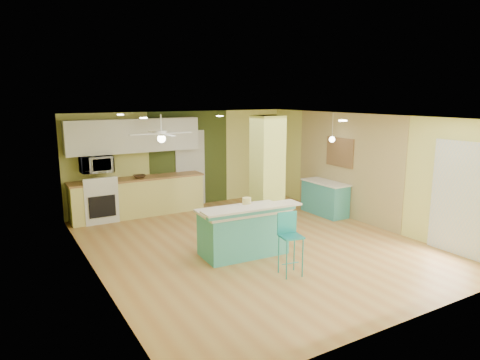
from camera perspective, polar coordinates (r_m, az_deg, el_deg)
name	(u,v)px	position (r m, az deg, el deg)	size (l,w,h in m)	color
floor	(253,244)	(8.57, 1.79, -8.59)	(6.00, 7.00, 0.01)	#A56F3A
ceiling	(254,117)	(8.08, 1.90, 8.42)	(6.00, 7.00, 0.01)	white
wall_back	(182,159)	(11.31, -7.69, 2.73)	(6.00, 0.01, 2.50)	#D7D873
wall_front	(405,232)	(5.68, 21.18, -6.44)	(6.00, 0.01, 2.50)	#D7D873
wall_left	(93,202)	(7.13, -19.06, -2.78)	(0.01, 7.00, 2.50)	#D7D873
wall_right	(365,169)	(10.14, 16.37, 1.40)	(0.01, 7.00, 2.50)	#D7D873
wood_panel	(346,166)	(10.54, 13.94, 1.88)	(0.02, 3.40, 2.50)	#978256
olive_accent	(190,159)	(11.37, -6.73, 2.80)	(2.20, 0.02, 2.50)	#38451B
interior_door	(190,168)	(11.38, -6.64, 1.54)	(0.82, 0.05, 2.00)	silver
french_door	(458,199)	(8.77, 27.10, -2.21)	(0.04, 1.08, 2.10)	silver
column	(267,175)	(8.99, 3.64, 0.63)	(0.55, 0.55, 2.50)	#B8BF58
kitchen_run	(139,197)	(10.74, -13.35, -2.16)	(3.25, 0.63, 0.94)	#E0D775
stove	(99,202)	(10.50, -18.29, -2.79)	(0.76, 0.66, 1.08)	white
upper_cabinets	(134,136)	(10.62, -13.90, 5.76)	(3.20, 0.34, 0.80)	silver
microwave	(96,164)	(10.34, -18.60, 2.02)	(0.70, 0.48, 0.39)	white
ceiling_fan	(161,134)	(9.42, -10.44, 6.03)	(1.41, 1.41, 0.61)	white
pendant_lamp	(332,139)	(10.33, 12.17, 5.33)	(0.14, 0.14, 0.69)	white
wall_decor	(340,152)	(10.62, 13.17, 3.63)	(0.03, 0.90, 0.70)	brown
peninsula	(244,231)	(7.92, 0.47, -6.76)	(1.86, 1.07, 0.99)	teal
bar_stool	(289,233)	(7.06, 6.57, -7.08)	(0.39, 0.39, 1.03)	teal
side_counter	(325,198)	(10.77, 11.25, -2.35)	(0.54, 1.27, 0.82)	teal
fruit_bowl	(139,177)	(10.58, -13.27, 0.45)	(0.30, 0.30, 0.07)	#3A2717
canister	(247,202)	(8.01, 0.90, -2.95)	(0.17, 0.17, 0.17)	yellow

